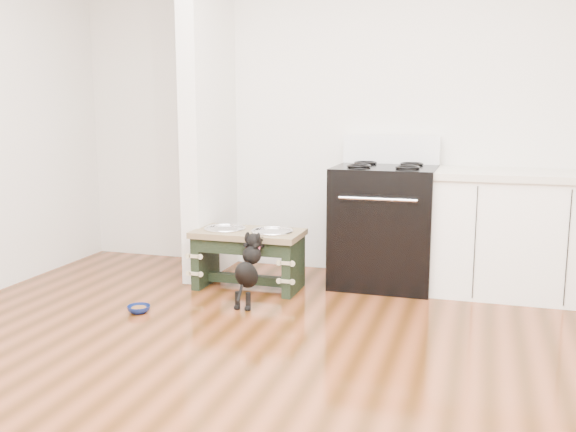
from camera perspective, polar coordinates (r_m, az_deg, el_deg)
name	(u,v)px	position (r m, az deg, el deg)	size (l,w,h in m)	color
ground	(260,399)	(3.18, -2.48, -15.93)	(5.00, 5.00, 0.00)	#41210B
room_shell	(257,50)	(2.87, -2.73, 14.54)	(5.00, 5.00, 5.00)	silver
partition_wall	(209,109)	(5.25, -7.06, 9.44)	(0.15, 0.80, 2.70)	silver
oven_range	(384,224)	(4.99, 8.55, -0.68)	(0.76, 0.69, 1.14)	black
cabinet_run	(519,234)	(4.97, 19.82, -1.51)	(1.24, 0.64, 0.91)	white
dog_feeder	(248,247)	(4.86, -3.57, -2.80)	(0.82, 0.44, 0.46)	black
puppy	(249,267)	(4.48, -3.51, -4.51)	(0.14, 0.42, 0.50)	black
floor_bowl	(139,309)	(4.48, -13.12, -8.06)	(0.17, 0.17, 0.05)	#0B1A52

